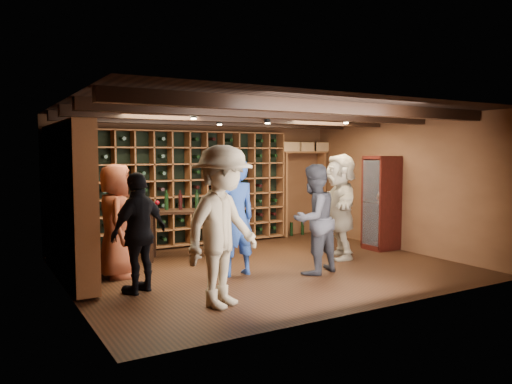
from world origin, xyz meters
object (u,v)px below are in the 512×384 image
guest_red_floral (116,221)px  tasting_table (183,216)px  guest_woman_black (139,233)px  guest_khaki (223,227)px  man_grey_suit (314,219)px  guest_beige (340,206)px  display_cabinet (381,205)px  man_blue_shirt (236,218)px

guest_red_floral → tasting_table: 1.49m
guest_woman_black → guest_khaki: size_ratio=0.82×
man_grey_suit → guest_khaki: (-1.92, -0.78, 0.13)m
guest_woman_black → guest_beige: 3.72m
display_cabinet → guest_khaki: (-4.19, -1.70, 0.11)m
guest_beige → tasting_table: (-2.43, 1.25, -0.15)m
display_cabinet → guest_khaki: bearing=-157.9°
man_grey_suit → guest_red_floral: 2.94m
display_cabinet → man_blue_shirt: display_cabinet is taller
display_cabinet → guest_red_floral: 4.94m
man_blue_shirt → man_grey_suit: size_ratio=1.05×
guest_woman_black → guest_khaki: (0.68, -1.10, 0.17)m
guest_khaki → tasting_table: bearing=51.0°
guest_woman_black → man_blue_shirt: bearing=158.3°
man_grey_suit → guest_woman_black: bearing=-21.3°
guest_khaki → guest_red_floral: bearing=82.8°
man_blue_shirt → man_grey_suit: 1.18m
tasting_table → guest_woman_black: bearing=-103.4°
man_grey_suit → guest_beige: guest_beige is taller
man_blue_shirt → man_grey_suit: man_blue_shirt is taller
man_blue_shirt → display_cabinet: bearing=-174.7°
guest_woman_black → tasting_table: guest_woman_black is taller
guest_khaki → guest_beige: size_ratio=1.06×
guest_red_floral → guest_woman_black: (0.06, -0.95, -0.04)m
display_cabinet → tasting_table: size_ratio=1.38×
guest_woman_black → display_cabinet: bearing=158.8°
man_blue_shirt → guest_red_floral: (-1.58, 0.78, -0.03)m
man_grey_suit → man_blue_shirt: bearing=-38.7°
man_grey_suit → guest_khaki: guest_khaki is taller
guest_red_floral → guest_woman_black: 0.95m
display_cabinet → tasting_table: 3.75m
guest_beige → tasting_table: bearing=-93.2°
man_blue_shirt → tasting_table: 1.50m
display_cabinet → man_grey_suit: bearing=-158.1°
guest_beige → man_grey_suit: bearing=-33.3°
man_grey_suit → guest_red_floral: guest_red_floral is taller
man_grey_suit → guest_woman_black: (-2.60, 0.31, -0.04)m
display_cabinet → man_blue_shirt: (-3.35, -0.43, 0.02)m
man_blue_shirt → tasting_table: man_blue_shirt is taller
man_grey_suit → display_cabinet: bearing=-172.5°
guest_red_floral → display_cabinet: bearing=-79.9°
man_blue_shirt → guest_red_floral: man_blue_shirt is taller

